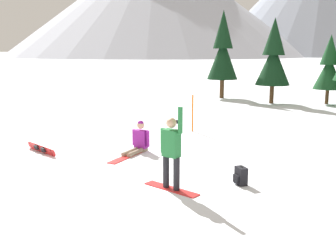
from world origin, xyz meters
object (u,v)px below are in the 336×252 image
at_px(loose_snowboard_far_spare, 41,149).
at_px(pine_tree_tall, 273,57).
at_px(pine_tree_young, 223,51).
at_px(snowboarder_midground, 138,142).
at_px(trail_marker_pole, 193,113).
at_px(pine_tree_broad, 329,66).
at_px(snowboarder_foreground, 171,151).
at_px(backpack_black, 241,176).

height_order(loose_snowboard_far_spare, pine_tree_tall, pine_tree_tall).
bearing_deg(pine_tree_young, snowboarder_midground, -84.02).
bearing_deg(trail_marker_pole, pine_tree_broad, 67.00).
bearing_deg(loose_snowboard_far_spare, snowboarder_midground, 24.85).
bearing_deg(pine_tree_tall, pine_tree_young, 158.84).
bearing_deg(pine_tree_tall, pine_tree_broad, 17.32).
bearing_deg(pine_tree_tall, snowboarder_foreground, -88.68).
xyz_separation_m(pine_tree_broad, pine_tree_young, (-6.66, 0.40, 0.91)).
bearing_deg(loose_snowboard_far_spare, pine_tree_broad, 63.69).
relative_size(pine_tree_broad, pine_tree_young, 0.71).
xyz_separation_m(snowboarder_midground, pine_tree_tall, (1.96, 13.70, 2.44)).
bearing_deg(trail_marker_pole, pine_tree_young, 100.25).
bearing_deg(loose_snowboard_far_spare, snowboarder_foreground, -15.61).
relative_size(snowboarder_foreground, pine_tree_tall, 0.39).
distance_m(snowboarder_midground, backpack_black, 4.14).
xyz_separation_m(snowboarder_foreground, backpack_black, (1.41, 1.00, -0.72)).
xyz_separation_m(snowboarder_midground, backpack_black, (3.75, -1.75, -0.14)).
distance_m(snowboarder_midground, trail_marker_pole, 3.84).
xyz_separation_m(backpack_black, trail_marker_pole, (-3.29, 5.54, 0.53)).
xyz_separation_m(trail_marker_pole, pine_tree_broad, (4.62, 10.88, 1.52)).
relative_size(snowboarder_midground, loose_snowboard_far_spare, 1.13).
bearing_deg(pine_tree_young, pine_tree_broad, -3.40).
xyz_separation_m(backpack_black, pine_tree_tall, (-1.79, 15.44, 2.58)).
distance_m(trail_marker_pole, pine_tree_young, 11.71).
relative_size(snowboarder_foreground, loose_snowboard_far_spare, 1.21).
height_order(snowboarder_foreground, backpack_black, snowboarder_foreground).
distance_m(loose_snowboard_far_spare, pine_tree_tall, 15.97).
bearing_deg(backpack_black, pine_tree_broad, 85.38).
relative_size(snowboarder_midground, pine_tree_broad, 0.45).
relative_size(pine_tree_young, pine_tree_tall, 1.14).
distance_m(snowboarder_foreground, pine_tree_young, 18.37).
bearing_deg(pine_tree_tall, backpack_black, -83.38).
height_order(snowboarder_foreground, pine_tree_young, pine_tree_young).
xyz_separation_m(snowboarder_foreground, loose_snowboard_far_spare, (-5.16, 1.44, -0.81)).
relative_size(trail_marker_pole, pine_tree_young, 0.25).
bearing_deg(backpack_black, snowboarder_foreground, -144.72).
distance_m(snowboarder_foreground, trail_marker_pole, 6.80).
relative_size(snowboarder_foreground, snowboarder_midground, 1.08).
height_order(loose_snowboard_far_spare, trail_marker_pole, trail_marker_pole).
bearing_deg(trail_marker_pole, loose_snowboard_far_spare, -122.77).
relative_size(loose_snowboard_far_spare, backpack_black, 3.48).
relative_size(trail_marker_pole, pine_tree_tall, 0.29).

